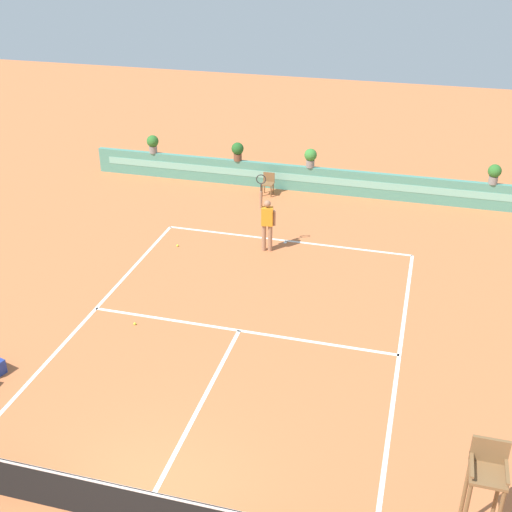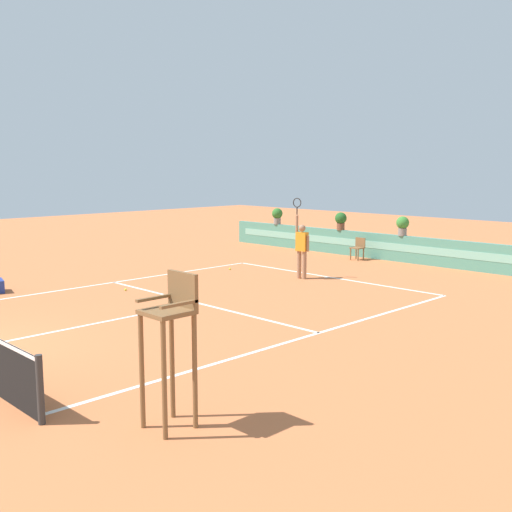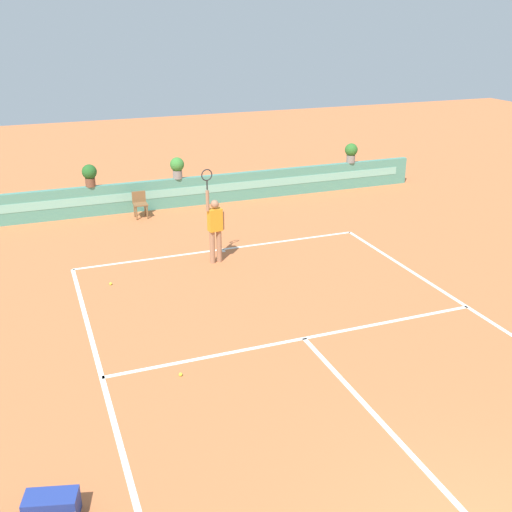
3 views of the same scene
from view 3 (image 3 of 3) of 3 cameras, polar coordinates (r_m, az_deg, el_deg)
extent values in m
plane|color=#C66B3D|center=(12.56, 5.25, -8.44)|extent=(60.00, 60.00, 0.00)
cube|color=white|center=(17.51, -3.16, 0.62)|extent=(8.22, 0.10, 0.01)
cube|color=white|center=(12.87, 4.47, -7.60)|extent=(8.22, 0.10, 0.01)
cube|color=white|center=(10.54, 12.14, -15.43)|extent=(0.10, 6.40, 0.01)
cube|color=white|center=(11.53, -13.76, -12.01)|extent=(0.10, 11.89, 0.01)
cube|color=white|center=(14.63, 20.06, -5.17)|extent=(0.10, 11.89, 0.01)
cube|color=white|center=(17.42, -3.06, 0.51)|extent=(0.10, 0.20, 0.01)
cube|color=#4C8E7A|center=(21.48, -6.92, 5.88)|extent=(18.00, 0.20, 1.00)
cube|color=#7ABCA8|center=(21.36, -6.85, 5.94)|extent=(17.10, 0.01, 0.28)
cylinder|color=brown|center=(20.30, -11.00, 3.89)|extent=(0.05, 0.05, 0.45)
cylinder|color=brown|center=(20.35, -10.02, 4.01)|extent=(0.05, 0.05, 0.45)
cylinder|color=brown|center=(20.63, -11.18, 4.16)|extent=(0.05, 0.05, 0.45)
cylinder|color=brown|center=(20.69, -10.22, 4.28)|extent=(0.05, 0.05, 0.45)
cube|color=brown|center=(20.42, -10.65, 4.74)|extent=(0.44, 0.44, 0.04)
cube|color=brown|center=(20.55, -10.80, 5.42)|extent=(0.44, 0.04, 0.36)
cube|color=navy|center=(9.21, -18.39, -21.13)|extent=(0.77, 0.53, 0.36)
cylinder|color=#9E7051|center=(16.51, -3.44, 0.94)|extent=(0.14, 0.14, 0.90)
cylinder|color=#9E7051|center=(16.43, -4.06, 0.82)|extent=(0.14, 0.14, 0.90)
cube|color=orange|center=(16.22, -3.81, 3.36)|extent=(0.39, 0.27, 0.60)
sphere|color=#9E7051|center=(16.09, -3.85, 4.81)|extent=(0.22, 0.22, 0.22)
cylinder|color=#9E7051|center=(15.98, -4.51, 5.12)|extent=(0.09, 0.09, 0.55)
cylinder|color=black|center=(15.87, -4.55, 6.57)|extent=(0.04, 0.04, 0.24)
torus|color=#262626|center=(15.80, -4.58, 7.48)|extent=(0.31, 0.07, 0.31)
cylinder|color=#9E7051|center=(16.33, -3.11, 3.31)|extent=(0.09, 0.09, 0.50)
sphere|color=#CCE033|center=(11.69, -7.00, -10.82)|extent=(0.07, 0.07, 0.07)
sphere|color=#CCE033|center=(15.63, -13.30, -2.51)|extent=(0.07, 0.07, 0.07)
cylinder|color=gray|center=(21.29, -7.27, 7.50)|extent=(0.32, 0.32, 0.28)
sphere|color=#387F33|center=(21.21, -7.32, 8.41)|extent=(0.48, 0.48, 0.48)
cylinder|color=brown|center=(20.82, -15.08, 6.61)|extent=(0.32, 0.32, 0.28)
sphere|color=#235B23|center=(20.74, -15.17, 7.53)|extent=(0.48, 0.48, 0.48)
cylinder|color=gray|center=(23.71, 8.76, 8.88)|extent=(0.32, 0.32, 0.28)
sphere|color=#2D6B28|center=(23.64, 8.81, 9.69)|extent=(0.48, 0.48, 0.48)
camera|label=1|loc=(10.36, 97.88, 17.54)|focal=46.26mm
camera|label=2|loc=(17.39, 66.83, -0.73)|focal=42.79mm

